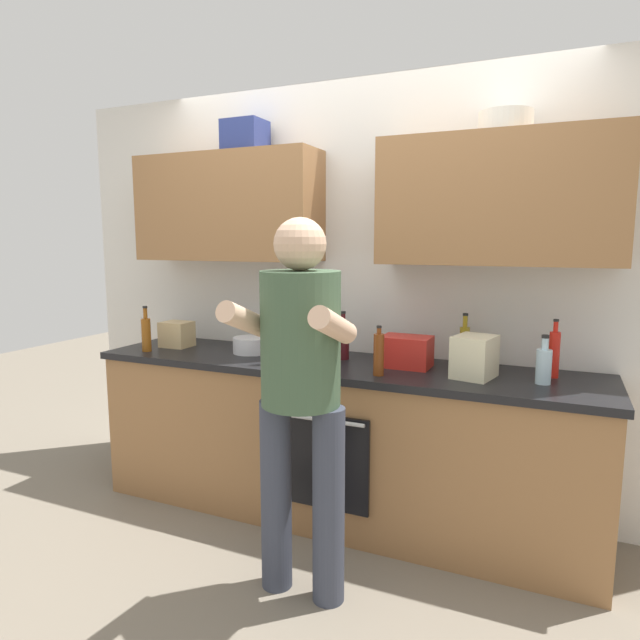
{
  "coord_description": "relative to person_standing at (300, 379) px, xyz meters",
  "views": [
    {
      "loc": [
        1.12,
        -2.76,
        1.58
      ],
      "look_at": [
        -0.06,
        -0.1,
        1.15
      ],
      "focal_mm": 30.7,
      "sensor_mm": 36.0,
      "label": 1
    }
  ],
  "objects": [
    {
      "name": "back_wall_unit",
      "position": [
        -0.13,
        0.99,
        0.51
      ],
      "size": [
        4.0,
        0.38,
        2.5
      ],
      "color": "silver",
      "rests_on": "ground"
    },
    {
      "name": "bottle_hotsauce",
      "position": [
        0.98,
        0.85,
        0.03
      ],
      "size": [
        0.05,
        0.05,
        0.29
      ],
      "color": "red",
      "rests_on": "counter"
    },
    {
      "name": "person_standing",
      "position": [
        0.0,
        0.0,
        0.0
      ],
      "size": [
        0.49,
        0.45,
        1.67
      ],
      "color": "#383D4C",
      "rests_on": "ground"
    },
    {
      "name": "bottle_water",
      "position": [
        0.94,
        0.7,
        0.0
      ],
      "size": [
        0.07,
        0.07,
        0.24
      ],
      "color": "silver",
      "rests_on": "counter"
    },
    {
      "name": "bottle_soda",
      "position": [
        -0.44,
        0.91,
        0.01
      ],
      "size": [
        0.07,
        0.07,
        0.23
      ],
      "color": "#198C33",
      "rests_on": "counter"
    },
    {
      "name": "bottle_soy",
      "position": [
        -0.44,
        0.53,
        0.01
      ],
      "size": [
        0.06,
        0.06,
        0.25
      ],
      "color": "black",
      "rests_on": "counter"
    },
    {
      "name": "grocery_bag_bread",
      "position": [
        -1.23,
        0.74,
        -0.01
      ],
      "size": [
        0.18,
        0.16,
        0.16
      ],
      "primitive_type": "cube",
      "rotation": [
        0.0,
        0.0,
        0.01
      ],
      "color": "tan",
      "rests_on": "counter"
    },
    {
      "name": "counter",
      "position": [
        -0.13,
        0.72,
        -0.54
      ],
      "size": [
        2.84,
        0.67,
        0.9
      ],
      "color": "olive",
      "rests_on": "ground"
    },
    {
      "name": "grocery_bag_crisps",
      "position": [
        0.26,
        0.78,
        -0.01
      ],
      "size": [
        0.26,
        0.19,
        0.17
      ],
      "primitive_type": "cube",
      "rotation": [
        0.0,
        0.0,
        -0.01
      ],
      "color": "red",
      "rests_on": "counter"
    },
    {
      "name": "cup_stoneware",
      "position": [
        -0.16,
        0.68,
        -0.05
      ],
      "size": [
        0.09,
        0.09,
        0.08
      ],
      "primitive_type": "cylinder",
      "color": "slate",
      "rests_on": "counter"
    },
    {
      "name": "bottle_oil",
      "position": [
        0.54,
        0.91,
        0.03
      ],
      "size": [
        0.05,
        0.05,
        0.29
      ],
      "color": "olive",
      "rests_on": "counter"
    },
    {
      "name": "bottle_vinegar",
      "position": [
        0.18,
        0.54,
        0.02
      ],
      "size": [
        0.05,
        0.05,
        0.25
      ],
      "color": "brown",
      "rests_on": "counter"
    },
    {
      "name": "bottle_wine",
      "position": [
        -0.13,
        0.82,
        0.02
      ],
      "size": [
        0.07,
        0.07,
        0.28
      ],
      "color": "#471419",
      "rests_on": "counter"
    },
    {
      "name": "bottle_syrup",
      "position": [
        -1.31,
        0.54,
        0.02
      ],
      "size": [
        0.06,
        0.06,
        0.28
      ],
      "color": "#8C4C14",
      "rests_on": "counter"
    },
    {
      "name": "mixing_bowl",
      "position": [
        -0.7,
        0.76,
        -0.04
      ],
      "size": [
        0.22,
        0.22,
        0.1
      ],
      "primitive_type": "cylinder",
      "color": "silver",
      "rests_on": "counter"
    },
    {
      "name": "ground_plane",
      "position": [
        -0.13,
        0.72,
        -0.99
      ],
      "size": [
        12.0,
        12.0,
        0.0
      ],
      "primitive_type": "plane",
      "color": "#756B5B"
    },
    {
      "name": "grocery_bag_rice",
      "position": [
        0.62,
        0.69,
        0.02
      ],
      "size": [
        0.22,
        0.25,
        0.21
      ],
      "primitive_type": "cube",
      "rotation": [
        0.0,
        0.0,
        -0.22
      ],
      "color": "beige",
      "rests_on": "counter"
    }
  ]
}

